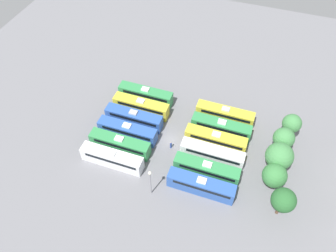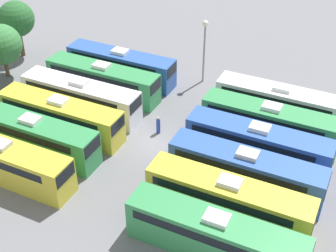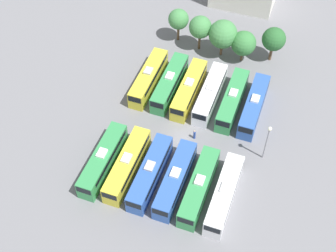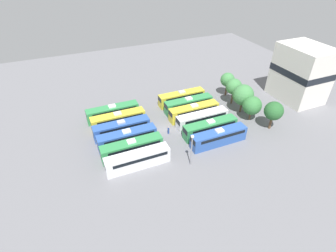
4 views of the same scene
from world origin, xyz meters
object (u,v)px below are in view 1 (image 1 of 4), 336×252
at_px(bus_2, 134,118).
at_px(bus_11, 201,185).
at_px(bus_8, 216,139).
at_px(bus_7, 221,127).
at_px(bus_0, 146,94).
at_px(tree_3, 275,176).
at_px(bus_5, 112,158).
at_px(bus_9, 212,154).
at_px(bus_1, 141,106).
at_px(bus_4, 120,144).
at_px(bus_3, 128,131).
at_px(tree_4, 284,200).
at_px(bus_10, 207,169).
at_px(tree_2, 279,156).
at_px(tree_1, 284,138).
at_px(worker_person, 171,145).
at_px(tree_0, 292,123).
at_px(light_pole, 150,179).
at_px(bus_6, 225,114).

relative_size(bus_2, bus_11, 1.00).
bearing_deg(bus_8, bus_7, 174.97).
height_order(bus_0, tree_3, tree_3).
relative_size(bus_5, bus_7, 1.00).
bearing_deg(bus_8, bus_9, 3.47).
xyz_separation_m(bus_1, bus_11, (14.16, 17.07, 0.00)).
distance_m(bus_2, bus_4, 7.07).
xyz_separation_m(bus_3, bus_4, (3.44, -0.04, 0.00)).
bearing_deg(bus_7, tree_4, 43.11).
height_order(bus_10, tree_2, tree_2).
relative_size(tree_1, tree_2, 0.96).
bearing_deg(tree_2, worker_person, -85.96).
relative_size(bus_11, tree_1, 1.77).
relative_size(bus_4, tree_0, 1.88).
bearing_deg(tree_0, tree_2, -8.92).
relative_size(bus_5, bus_11, 1.00).
relative_size(bus_8, worker_person, 6.96).
height_order(bus_2, tree_4, tree_4).
bearing_deg(light_pole, bus_8, 150.26).
bearing_deg(tree_0, light_pole, -45.92).
bearing_deg(bus_7, bus_9, -0.73).
bearing_deg(worker_person, bus_6, 142.20).
bearing_deg(bus_0, bus_2, 1.87).
bearing_deg(bus_11, bus_4, -101.84).
relative_size(tree_3, tree_4, 0.90).
relative_size(bus_2, tree_2, 1.70).
xyz_separation_m(bus_9, tree_3, (2.41, 11.30, 2.02)).
bearing_deg(bus_11, tree_2, 126.19).
xyz_separation_m(bus_8, bus_9, (3.47, 0.21, 0.00)).
bearing_deg(bus_7, tree_3, 50.44).
height_order(bus_7, tree_1, tree_1).
relative_size(bus_3, bus_7, 1.00).
bearing_deg(bus_4, bus_8, 112.48).
height_order(bus_1, bus_3, same).
bearing_deg(bus_3, tree_1, 100.99).
xyz_separation_m(bus_8, tree_2, (2.13, 11.68, 2.82)).
distance_m(bus_7, tree_1, 12.09).
relative_size(bus_2, light_pole, 1.75).
height_order(bus_7, worker_person, bus_7).
bearing_deg(bus_2, bus_4, 0.91).
bearing_deg(bus_2, bus_1, 177.65).
relative_size(bus_7, tree_3, 2.03).
height_order(tree_3, tree_4, tree_4).
height_order(bus_1, bus_8, same).
relative_size(bus_6, bus_10, 1.00).
xyz_separation_m(bus_10, bus_11, (3.48, -0.06, 0.00)).
relative_size(bus_5, tree_4, 1.82).
xyz_separation_m(bus_2, tree_4, (10.56, 30.51, 2.79)).
xyz_separation_m(bus_0, bus_2, (7.07, 0.23, 0.00)).
bearing_deg(tree_2, tree_4, 11.21).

